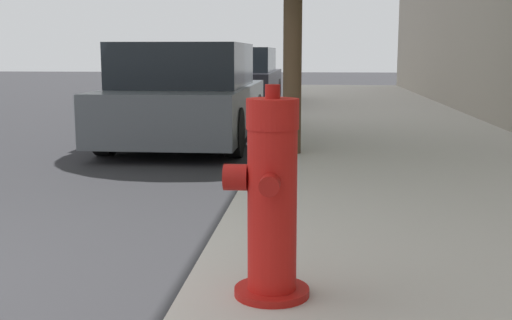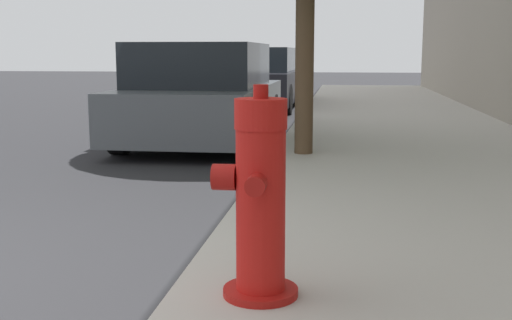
{
  "view_description": "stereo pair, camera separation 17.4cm",
  "coord_description": "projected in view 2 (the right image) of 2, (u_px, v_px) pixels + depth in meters",
  "views": [
    {
      "loc": [
        2.58,
        -2.85,
        1.26
      ],
      "look_at": [
        2.2,
        1.18,
        0.59
      ],
      "focal_mm": 45.0,
      "sensor_mm": 36.0,
      "label": 1
    },
    {
      "loc": [
        2.75,
        -2.83,
        1.26
      ],
      "look_at": [
        2.2,
        1.18,
        0.59
      ],
      "focal_mm": 45.0,
      "sensor_mm": 36.0,
      "label": 2
    }
  ],
  "objects": [
    {
      "name": "fire_hydrant",
      "position": [
        260.0,
        201.0,
        2.91
      ],
      "size": [
        0.4,
        0.4,
        0.97
      ],
      "color": "#A91511",
      "rests_on": "sidewalk_slab"
    },
    {
      "name": "parked_car_near",
      "position": [
        203.0,
        96.0,
        9.05
      ],
      "size": [
        1.82,
        4.05,
        1.4
      ],
      "color": "#4C5156",
      "rests_on": "ground_plane"
    },
    {
      "name": "parked_car_mid",
      "position": [
        256.0,
        79.0,
        14.54
      ],
      "size": [
        1.86,
        4.46,
        1.38
      ],
      "color": "black",
      "rests_on": "ground_plane"
    }
  ]
}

